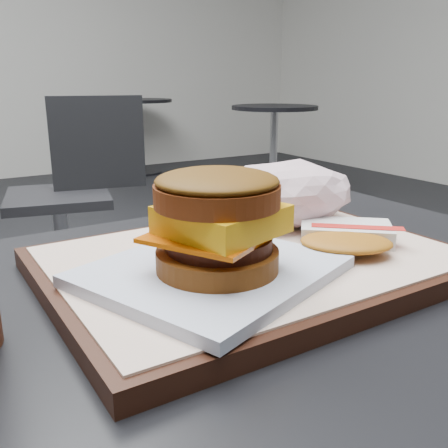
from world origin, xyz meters
TOP-DOWN VIEW (x-y plane):
  - serving_tray at (0.05, 0.06)m, footprint 0.38×0.28m
  - breakfast_sandwich at (-0.01, 0.02)m, footprint 0.24×0.22m
  - hash_brown at (0.14, 0.03)m, footprint 0.13×0.13m
  - crumpled_wrapper at (0.15, 0.12)m, footprint 0.16×0.12m
  - neighbor_chair at (0.36, 1.83)m, footprint 0.64×0.51m
  - bg_table_near at (2.20, 2.80)m, footprint 0.66×0.66m
  - bg_table_far at (1.80, 4.50)m, footprint 0.66×0.66m

SIDE VIEW (x-z plane):
  - neighbor_chair at x=0.36m, z-range 0.07..0.95m
  - bg_table_near at x=2.20m, z-range 0.19..0.94m
  - bg_table_far at x=1.80m, z-range 0.19..0.94m
  - serving_tray at x=0.05m, z-range 0.77..0.79m
  - hash_brown at x=0.14m, z-range 0.79..0.81m
  - crumpled_wrapper at x=0.15m, z-range 0.79..0.86m
  - breakfast_sandwich at x=-0.01m, z-range 0.78..0.88m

